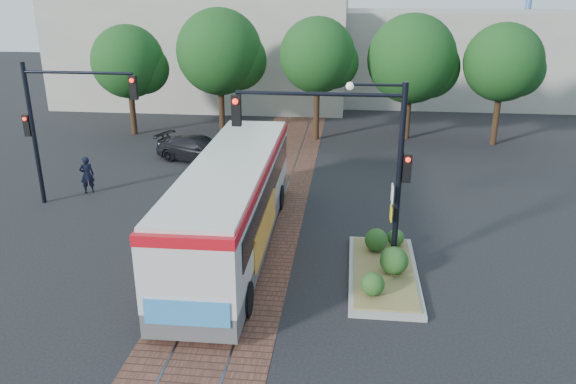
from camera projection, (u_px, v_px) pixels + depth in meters
name	position (u px, v px, depth m)	size (l,w,h in m)	color
ground	(243.00, 254.00, 19.59)	(120.00, 120.00, 0.00)	black
trackbed	(261.00, 211.00, 23.32)	(3.60, 40.00, 0.02)	brown
tree_row	(313.00, 58.00, 33.10)	(26.40, 5.60, 7.67)	#382314
warehouses	(302.00, 52.00, 45.14)	(40.00, 13.00, 8.00)	#ADA899
city_bus	(233.00, 199.00, 19.60)	(2.79, 12.23, 3.26)	#4C4D4F
traffic_island	(384.00, 265.00, 18.13)	(2.20, 5.20, 1.13)	gray
signal_pole_main	(360.00, 149.00, 16.99)	(5.49, 0.46, 6.00)	black
signal_pole_left	(57.00, 115.00, 22.86)	(4.99, 0.34, 6.00)	black
officer	(87.00, 175.00, 25.18)	(0.62, 0.41, 1.69)	black
parked_car	(198.00, 149.00, 29.86)	(1.91, 4.69, 1.36)	black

